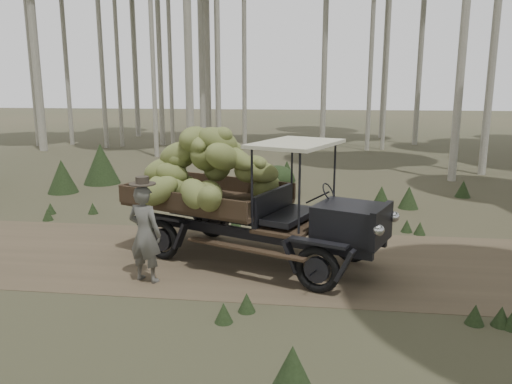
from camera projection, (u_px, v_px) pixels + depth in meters
ground at (227, 258)px, 9.83m from camera, size 120.00×120.00×0.00m
dirt_track at (227, 258)px, 9.83m from camera, size 70.00×4.00×0.01m
banana_truck at (225, 181)px, 9.67m from camera, size 5.36×3.50×2.66m
farmer at (145, 233)px, 8.52m from camera, size 0.71×0.57×1.85m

